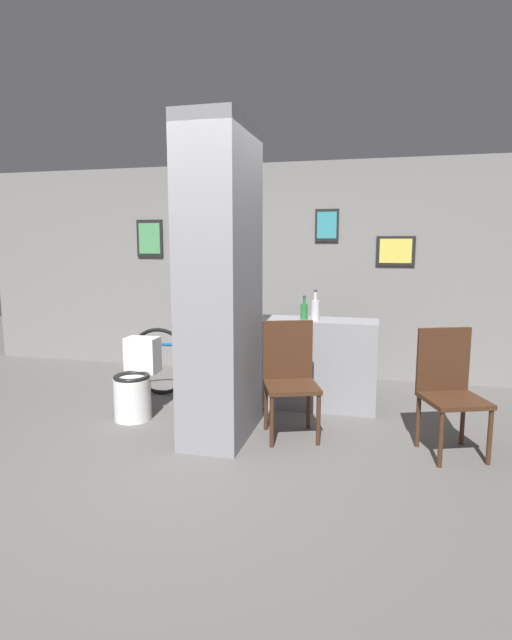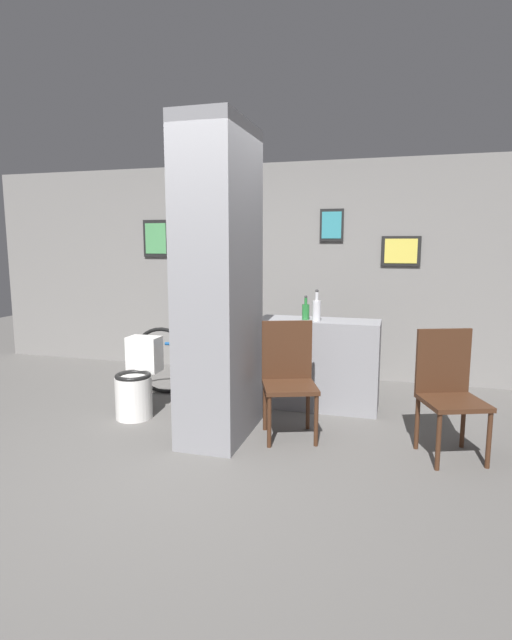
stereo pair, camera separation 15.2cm
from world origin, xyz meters
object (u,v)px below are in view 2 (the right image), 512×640
at_px(bicycle, 204,362).
at_px(toilet, 137,383).
at_px(chair_near_pillar, 288,374).
at_px(bottle_tall, 317,309).
at_px(chair_by_doorway, 449,388).

bearing_deg(bicycle, toilet, -119.44).
height_order(chair_near_pillar, bottle_tall, bottle_tall).
xyz_separation_m(toilet, chair_by_doorway, (2.77, -0.12, 0.21)).
height_order(toilet, chair_by_doorway, chair_by_doorway).
distance_m(chair_near_pillar, bicycle, 1.34).
height_order(chair_near_pillar, chair_by_doorway, same).
bearing_deg(bottle_tall, toilet, -157.60).
bearing_deg(bottle_tall, bicycle, 177.48).
xyz_separation_m(toilet, chair_near_pillar, (1.49, -0.06, 0.21)).
relative_size(chair_by_doorway, bicycle, 0.57).
bearing_deg(toilet, chair_near_pillar, -2.32).
distance_m(toilet, bicycle, 0.82).
bearing_deg(bottle_tall, chair_by_doorway, -33.82).
relative_size(toilet, bicycle, 0.43).
relative_size(bicycle, bottle_tall, 5.54).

